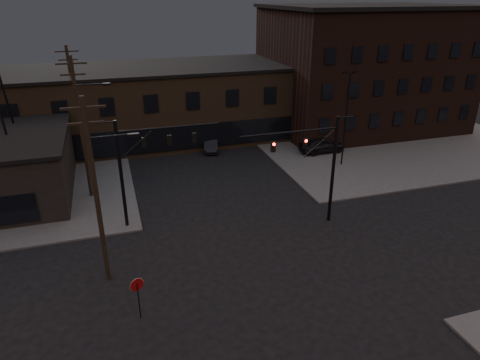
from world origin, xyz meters
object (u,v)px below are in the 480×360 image
at_px(stop_sign, 137,289).
at_px(parked_car_lot_a, 322,145).
at_px(traffic_signal_near, 320,160).
at_px(traffic_signal_far, 139,161).
at_px(car_crossing, 211,144).
at_px(parked_car_lot_b, 316,126).

xyz_separation_m(stop_sign, parked_car_lot_a, (20.71, 19.66, -0.88)).
bearing_deg(traffic_signal_near, traffic_signal_far, 163.83).
relative_size(traffic_signal_far, stop_sign, 3.23).
bearing_deg(stop_sign, parked_car_lot_a, 43.52).
xyz_separation_m(stop_sign, car_crossing, (9.82, 24.26, -1.15)).
distance_m(traffic_signal_near, car_crossing, 18.61).
distance_m(parked_car_lot_a, car_crossing, 11.82).
bearing_deg(stop_sign, car_crossing, 67.96).
relative_size(stop_sign, parked_car_lot_a, 0.52).
xyz_separation_m(parked_car_lot_b, car_crossing, (-13.59, -2.19, -0.16)).
xyz_separation_m(traffic_signal_far, stop_sign, (-1.28, -9.99, -3.17)).
height_order(traffic_signal_far, parked_car_lot_a, traffic_signal_far).
relative_size(parked_car_lot_a, car_crossing, 1.14).
xyz_separation_m(traffic_signal_far, parked_car_lot_a, (19.43, 9.68, -4.05)).
xyz_separation_m(traffic_signal_near, car_crossing, (-3.54, 17.78, -4.24)).
height_order(stop_sign, parked_car_lot_b, stop_sign).
bearing_deg(traffic_signal_near, parked_car_lot_a, 60.85).
distance_m(traffic_signal_near, stop_sign, 15.17).
bearing_deg(traffic_signal_far, parked_car_lot_b, 36.65).
distance_m(parked_car_lot_b, car_crossing, 13.77).
bearing_deg(parked_car_lot_a, traffic_signal_near, 149.53).
height_order(traffic_signal_near, traffic_signal_far, same).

